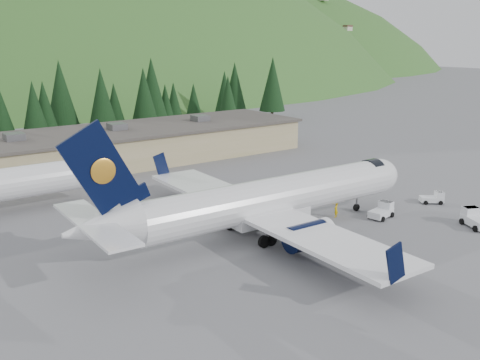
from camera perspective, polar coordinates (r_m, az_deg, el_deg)
The scene contains 9 objects.
ground at distance 53.76m, azimuth 3.78°, elevation -5.45°, with size 600.00×600.00×0.00m, color slate.
airliner at distance 52.03m, azimuth 2.88°, elevation -2.21°, with size 38.16×35.73×12.69m.
baggage_tug_a at distance 59.49m, azimuth 14.94°, elevation -3.18°, with size 3.27×2.30×1.62m.
baggage_tug_b at distance 66.35m, azimuth 19.96°, elevation -1.81°, with size 2.86×2.59×1.39m.
baggage_tug_c at distance 59.75m, azimuth 23.78°, elevation -3.80°, with size 3.08×3.80×1.81m.
terminal_building at distance 82.92m, azimuth -16.05°, elevation 3.14°, with size 71.00×17.00×6.10m.
ramp_worker at distance 58.38m, azimuth 10.20°, elevation -3.13°, with size 0.61×0.40×1.68m, color #E3B408.
tree_line at distance 102.76m, azimuth -23.16°, elevation 7.49°, with size 113.38×18.27×14.45m.
hills at distance 279.56m, azimuth -15.77°, elevation -7.00°, with size 614.00×330.00×300.00m.
Camera 1 is at (-32.47, -38.59, 18.64)m, focal length 40.00 mm.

